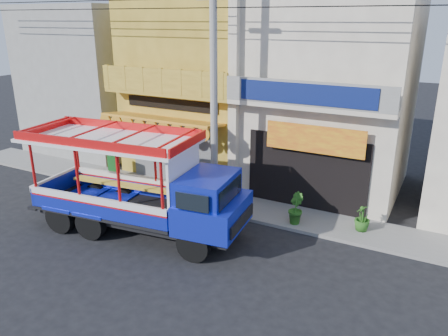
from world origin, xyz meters
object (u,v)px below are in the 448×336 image
at_px(potted_plant_c, 363,217).
at_px(utility_pole, 218,78).
at_px(potted_plant_b, 295,208).
at_px(songthaew_truck, 151,188).
at_px(green_sign, 113,168).

bearing_deg(potted_plant_c, utility_pole, -70.92).
bearing_deg(potted_plant_b, potted_plant_c, -104.41).
distance_m(songthaew_truck, potted_plant_b, 5.05).
bearing_deg(songthaew_truck, green_sign, 144.41).
height_order(songthaew_truck, green_sign, songthaew_truck).
distance_m(utility_pole, green_sign, 7.32).
xyz_separation_m(potted_plant_b, potted_plant_c, (2.21, 0.52, -0.07)).
bearing_deg(potted_plant_b, green_sign, 59.01).
distance_m(utility_pole, songthaew_truck, 4.43).
bearing_deg(green_sign, potted_plant_b, -3.28).
relative_size(songthaew_truck, green_sign, 7.06).
bearing_deg(utility_pole, potted_plant_c, 7.62).
xyz_separation_m(utility_pole, potted_plant_c, (5.20, 0.70, -4.43)).
height_order(potted_plant_b, potted_plant_c, potted_plant_b).
bearing_deg(potted_plant_c, songthaew_truck, -49.64).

